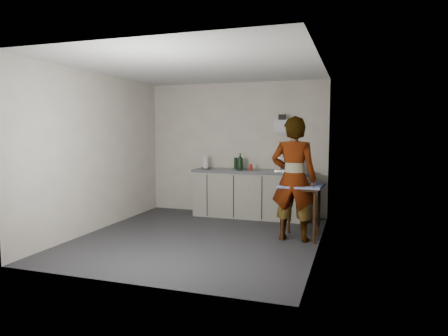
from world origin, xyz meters
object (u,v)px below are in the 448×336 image
(dark_bottle, at_px, (236,163))
(dish_rack, at_px, (285,168))
(standing_man, at_px, (294,179))
(side_table, at_px, (301,191))
(soap_bottle, at_px, (240,161))
(paper_towel, at_px, (206,163))
(bakery_box, at_px, (304,178))
(kitchen_counter, at_px, (251,195))
(soda_can, at_px, (251,167))

(dark_bottle, height_order, dish_rack, dish_rack)
(standing_man, height_order, dark_bottle, standing_man)
(side_table, height_order, standing_man, standing_man)
(side_table, bearing_deg, soap_bottle, 140.14)
(standing_man, bearing_deg, paper_towel, -32.25)
(standing_man, bearing_deg, dark_bottle, -45.08)
(standing_man, relative_size, paper_towel, 7.51)
(standing_man, bearing_deg, bakery_box, -117.13)
(side_table, xyz_separation_m, soap_bottle, (-1.32, 1.22, 0.34))
(standing_man, distance_m, bakery_box, 0.26)
(paper_towel, relative_size, dish_rack, 0.71)
(standing_man, relative_size, bakery_box, 4.75)
(standing_man, xyz_separation_m, soap_bottle, (-1.22, 1.37, 0.13))
(standing_man, height_order, soap_bottle, standing_man)
(dark_bottle, height_order, bakery_box, bakery_box)
(dark_bottle, bearing_deg, bakery_box, -39.84)
(kitchen_counter, bearing_deg, standing_man, -54.09)
(kitchen_counter, relative_size, soap_bottle, 7.08)
(kitchen_counter, relative_size, paper_towel, 9.01)
(paper_towel, distance_m, bakery_box, 2.31)
(kitchen_counter, relative_size, bakery_box, 5.69)
(soap_bottle, xyz_separation_m, bakery_box, (1.35, -1.14, -0.14))
(soda_can, bearing_deg, standing_man, -53.38)
(side_table, height_order, soap_bottle, soap_bottle)
(dark_bottle, bearing_deg, paper_towel, -166.02)
(soap_bottle, height_order, bakery_box, bakery_box)
(soap_bottle, relative_size, soda_can, 2.75)
(soda_can, height_order, dish_rack, dish_rack)
(dish_rack, bearing_deg, bakery_box, -67.05)
(standing_man, distance_m, dark_bottle, 1.98)
(side_table, height_order, bakery_box, bakery_box)
(kitchen_counter, xyz_separation_m, dish_rack, (0.63, 0.03, 0.54))
(standing_man, bearing_deg, kitchen_counter, -51.82)
(soap_bottle, bearing_deg, dark_bottle, 142.83)
(paper_towel, bearing_deg, soap_bottle, 4.59)
(side_table, xyz_separation_m, soda_can, (-1.11, 1.21, 0.24))
(kitchen_counter, distance_m, standing_man, 1.78)
(kitchen_counter, distance_m, dark_bottle, 0.69)
(bakery_box, bearing_deg, kitchen_counter, 117.30)
(paper_towel, bearing_deg, kitchen_counter, 4.39)
(paper_towel, height_order, bakery_box, bakery_box)
(soap_bottle, bearing_deg, soda_can, -2.42)
(soap_bottle, bearing_deg, dish_rack, 3.31)
(paper_towel, bearing_deg, dish_rack, 3.88)
(kitchen_counter, height_order, soda_can, soda_can)
(kitchen_counter, height_order, soap_bottle, soap_bottle)
(soap_bottle, distance_m, bakery_box, 1.77)
(paper_towel, distance_m, dish_rack, 1.54)
(standing_man, xyz_separation_m, dish_rack, (-0.37, 1.42, 0.03))
(soda_can, relative_size, paper_towel, 0.46)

